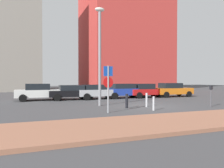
# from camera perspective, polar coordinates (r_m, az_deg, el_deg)

# --- Properties ---
(ground_plane) EXTENTS (120.00, 120.00, 0.00)m
(ground_plane) POSITION_cam_1_polar(r_m,az_deg,el_deg) (15.27, 9.63, -5.92)
(ground_plane) COLOR #424244
(sidewalk_brick) EXTENTS (40.00, 3.51, 0.14)m
(sidewalk_brick) POSITION_cam_1_polar(r_m,az_deg,el_deg) (10.85, 24.87, -8.44)
(sidewalk_brick) COLOR #9E664C
(sidewalk_brick) RESTS_ON ground
(parked_car_white) EXTENTS (4.37, 2.18, 1.53)m
(parked_car_white) POSITION_cam_1_polar(r_m,az_deg,el_deg) (20.54, -18.89, -1.99)
(parked_car_white) COLOR white
(parked_car_white) RESTS_ON ground
(parked_car_black) EXTENTS (4.36, 1.90, 1.39)m
(parked_car_black) POSITION_cam_1_polar(r_m,az_deg,el_deg) (20.45, -10.63, -2.11)
(parked_car_black) COLOR black
(parked_car_black) RESTS_ON ground
(parked_car_silver) EXTENTS (4.16, 2.20, 1.41)m
(parked_car_silver) POSITION_cam_1_polar(r_m,az_deg,el_deg) (20.97, -4.04, -1.98)
(parked_car_silver) COLOR #B7BABF
(parked_car_silver) RESTS_ON ground
(parked_car_blue) EXTENTS (4.53, 2.09, 1.49)m
(parked_car_blue) POSITION_cam_1_polar(r_m,az_deg,el_deg) (22.09, 3.39, -1.74)
(parked_car_blue) COLOR #1E389E
(parked_car_blue) RESTS_ON ground
(parked_car_red) EXTENTS (4.11, 2.02, 1.48)m
(parked_car_red) POSITION_cam_1_polar(r_m,az_deg,el_deg) (23.01, 9.06, -1.70)
(parked_car_red) COLOR red
(parked_car_red) RESTS_ON ground
(parked_car_orange) EXTENTS (4.38, 1.91, 1.54)m
(parked_car_orange) POSITION_cam_1_polar(r_m,az_deg,el_deg) (24.63, 15.88, -1.47)
(parked_car_orange) COLOR orange
(parked_car_orange) RESTS_ON ground
(parking_sign_post) EXTENTS (0.60, 0.10, 2.65)m
(parking_sign_post) POSITION_cam_1_polar(r_m,az_deg,el_deg) (11.94, -1.03, 0.17)
(parking_sign_post) COLOR gray
(parking_sign_post) RESTS_ON ground
(parking_meter) EXTENTS (0.18, 0.14, 1.49)m
(parking_meter) POSITION_cam_1_polar(r_m,az_deg,el_deg) (16.10, 25.02, -2.22)
(parking_meter) COLOR #4C4C51
(parking_meter) RESTS_ON ground
(street_lamp) EXTENTS (0.70, 0.36, 7.05)m
(street_lamp) POSITION_cam_1_polar(r_m,az_deg,el_deg) (15.47, -3.30, 9.59)
(street_lamp) COLOR gray
(street_lamp) RESTS_ON ground
(traffic_bollard_near) EXTENTS (0.14, 0.14, 0.96)m
(traffic_bollard_near) POSITION_cam_1_polar(r_m,az_deg,el_deg) (14.88, 9.27, -4.24)
(traffic_bollard_near) COLOR #B7B7BC
(traffic_bollard_near) RESTS_ON ground
(traffic_bollard_mid) EXTENTS (0.13, 0.13, 0.86)m
(traffic_bollard_mid) POSITION_cam_1_polar(r_m,az_deg,el_deg) (13.18, 11.11, -5.14)
(traffic_bollard_mid) COLOR #B7B7BC
(traffic_bollard_mid) RESTS_ON ground
(traffic_bollard_far) EXTENTS (0.18, 0.18, 0.94)m
(traffic_bollard_far) POSITION_cam_1_polar(r_m,az_deg,el_deg) (14.03, 3.98, -4.58)
(traffic_bollard_far) COLOR black
(traffic_bollard_far) RESTS_ON ground
(building_colorful_midrise) EXTENTS (16.88, 16.13, 30.54)m
(building_colorful_midrise) POSITION_cam_1_polar(r_m,az_deg,el_deg) (49.60, 2.96, 16.68)
(building_colorful_midrise) COLOR #BF3833
(building_colorful_midrise) RESTS_ON ground
(building_under_construction) EXTENTS (10.23, 13.04, 23.63)m
(building_under_construction) POSITION_cam_1_polar(r_m,az_deg,el_deg) (44.12, -25.44, 13.95)
(building_under_construction) COLOR gray
(building_under_construction) RESTS_ON ground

